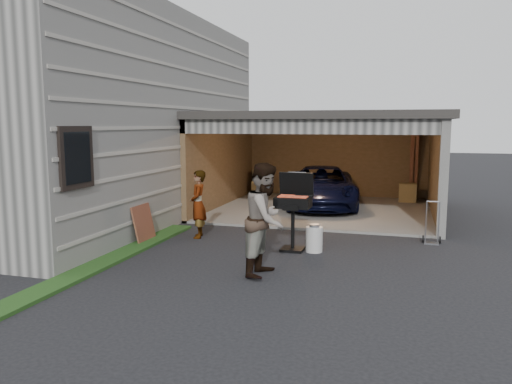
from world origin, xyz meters
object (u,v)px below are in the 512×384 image
minivan (322,188)px  woman (198,204)px  man (266,219)px  propane_tank (314,239)px  bbq_grill (293,205)px  hand_truck (432,235)px  plywood_panel (144,224)px

minivan → woman: 5.23m
man → propane_tank: (0.54, 1.76, -0.71)m
bbq_grill → hand_truck: (2.78, 1.42, -0.77)m
minivan → woman: bearing=-123.0°
man → hand_truck: (2.88, 3.20, -0.79)m
woman → plywood_panel: size_ratio=1.85×
man → bbq_grill: man is taller
woman → man: (2.22, -2.29, 0.20)m
propane_tank → hand_truck: 2.74m
woman → bbq_grill: (2.32, -0.52, 0.17)m
man → bbq_grill: bearing=2.9°
plywood_panel → bbq_grill: bearing=4.2°
woman → man: size_ratio=0.80×
propane_tank → hand_truck: size_ratio=0.55×
man → plywood_panel: size_ratio=2.31×
hand_truck → plywood_panel: bearing=-162.5°
hand_truck → bbq_grill: bearing=-150.7°
minivan → hand_truck: size_ratio=4.69×
minivan → hand_truck: (3.03, -3.89, -0.43)m
bbq_grill → plywood_panel: bearing=-175.8°
minivan → bbq_grill: size_ratio=2.77×
minivan → man: man is taller
bbq_grill → hand_truck: bearing=27.1°
minivan → bbq_grill: 5.33m
woman → man: bearing=25.0°
plywood_panel → woman: bearing=37.8°
man → plywood_panel: (-3.20, 1.53, -0.56)m
bbq_grill → plywood_panel: size_ratio=1.90×
woman → man: 3.20m
woman → propane_tank: 2.86m
woman → plywood_panel: bearing=-71.4°
propane_tank → hand_truck: hand_truck is taller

